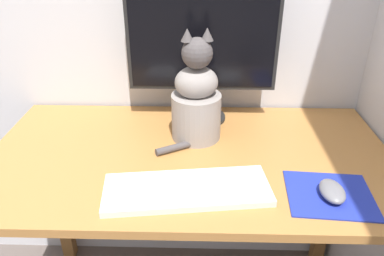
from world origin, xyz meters
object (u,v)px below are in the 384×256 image
monitor (202,46)px  keyboard (187,189)px  computer_mouse_right (332,191)px  cat (196,100)px

monitor → keyboard: size_ratio=1.12×
computer_mouse_right → cat: cat is taller
cat → keyboard: bearing=-102.5°
computer_mouse_right → cat: size_ratio=0.27×
monitor → computer_mouse_right: monitor is taller
keyboard → monitor: bearing=78.1°
monitor → cat: bearing=-97.3°
monitor → computer_mouse_right: 0.60m
keyboard → cat: cat is taller
computer_mouse_right → cat: (-0.35, 0.30, 0.11)m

